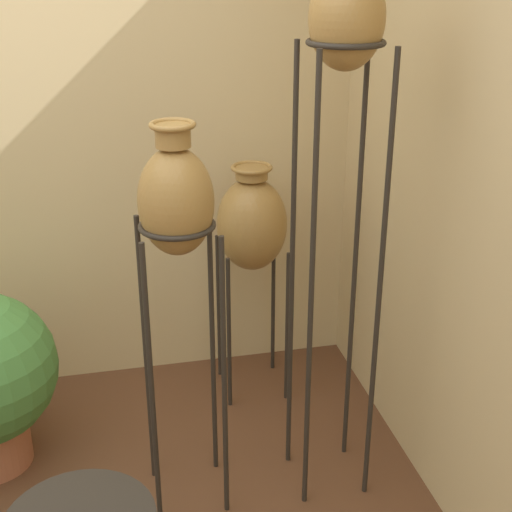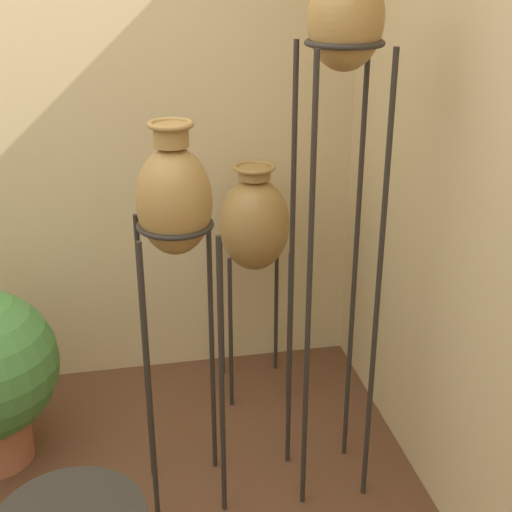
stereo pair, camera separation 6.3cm
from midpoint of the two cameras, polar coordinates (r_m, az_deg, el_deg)
name	(u,v)px [view 2 (the right image)]	position (r m, az deg, el deg)	size (l,w,h in m)	color
wall_back	(7,118)	(3.44, -18.78, 10.44)	(7.24, 0.06, 2.70)	#D1B784
vase_stand_tall	(344,49)	(2.44, 7.84, 16.08)	(0.28, 0.28, 2.09)	#28231E
vase_stand_medium	(175,210)	(2.46, -5.81, 3.68)	(0.28, 0.28, 1.53)	#28231E
vase_stand_short	(254,226)	(3.29, 0.41, 2.45)	(0.33, 0.33, 1.16)	#28231E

